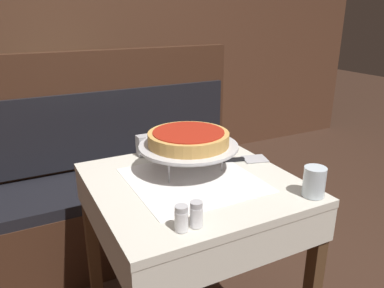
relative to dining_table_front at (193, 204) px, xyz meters
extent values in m
cube|color=beige|center=(0.00, 0.00, 0.09)|extent=(0.74, 0.74, 0.03)
cube|color=white|center=(0.00, 0.00, 0.11)|extent=(0.46, 0.46, 0.00)
cube|color=beige|center=(0.00, 0.00, 0.01)|extent=(0.74, 0.74, 0.13)
cube|color=#4C331E|center=(-0.34, 0.34, -0.30)|extent=(0.05, 0.05, 0.75)
cube|color=#4C331E|center=(0.34, 0.34, -0.30)|extent=(0.05, 0.05, 0.75)
cube|color=#1E6B33|center=(-0.16, 1.58, 0.10)|extent=(0.71, 0.71, 0.03)
cube|color=white|center=(-0.16, 1.58, 0.11)|extent=(0.44, 0.44, 0.00)
cube|color=#1E6B33|center=(-0.16, 1.58, 0.01)|extent=(0.71, 0.71, 0.14)
cube|color=#4C331E|center=(-0.49, 1.26, -0.30)|extent=(0.05, 0.05, 0.75)
cube|color=#4C331E|center=(0.16, 1.26, -0.30)|extent=(0.05, 0.05, 0.75)
cube|color=#4C331E|center=(-0.49, 1.90, -0.30)|extent=(0.05, 0.05, 0.75)
cube|color=#4C331E|center=(0.16, 1.90, -0.30)|extent=(0.05, 0.05, 0.75)
cube|color=#3D2316|center=(-0.09, 0.79, -0.46)|extent=(1.68, 0.51, 0.43)
cube|color=black|center=(-0.09, 0.79, -0.22)|extent=(1.64, 0.50, 0.06)
cube|color=#3D2316|center=(-0.09, 1.02, 0.16)|extent=(1.68, 0.06, 0.69)
cube|color=black|center=(-0.09, 0.98, 0.06)|extent=(1.61, 0.02, 0.44)
cube|color=#4C2D1E|center=(0.00, 2.06, 0.53)|extent=(6.00, 0.04, 2.40)
cylinder|color=#ADADB2|center=(0.03, 0.22, 0.15)|extent=(0.01, 0.01, 0.09)
cylinder|color=#ADADB2|center=(-0.09, 0.02, 0.15)|extent=(0.01, 0.01, 0.09)
cylinder|color=#ADADB2|center=(0.14, 0.02, 0.15)|extent=(0.01, 0.01, 0.09)
cylinder|color=#ADADB2|center=(0.03, 0.09, 0.20)|extent=(0.27, 0.27, 0.01)
cylinder|color=silver|center=(0.03, 0.09, 0.20)|extent=(0.38, 0.38, 0.01)
cylinder|color=silver|center=(0.03, 0.09, 0.21)|extent=(0.39, 0.39, 0.01)
cylinder|color=tan|center=(0.03, 0.09, 0.24)|extent=(0.32, 0.32, 0.05)
cylinder|color=#A82314|center=(0.03, 0.09, 0.27)|extent=(0.28, 0.28, 0.01)
cube|color=#BCBCC1|center=(0.33, 0.06, 0.11)|extent=(0.12, 0.11, 0.00)
cube|color=black|center=(0.21, 0.09, 0.11)|extent=(0.16, 0.06, 0.01)
cylinder|color=silver|center=(0.31, -0.31, 0.16)|extent=(0.08, 0.08, 0.10)
cylinder|color=silver|center=(-0.19, -0.29, 0.14)|extent=(0.04, 0.04, 0.06)
cylinder|color=#B7B7BC|center=(-0.19, -0.29, 0.18)|extent=(0.04, 0.04, 0.02)
cylinder|color=silver|center=(-0.14, -0.29, 0.14)|extent=(0.04, 0.04, 0.06)
cylinder|color=#B7B7BC|center=(-0.14, -0.29, 0.18)|extent=(0.04, 0.04, 0.02)
cube|color=#B2B2B7|center=(-0.05, 0.33, 0.15)|extent=(0.10, 0.05, 0.09)
cube|color=black|center=(-0.13, 1.64, 0.13)|extent=(0.15, 0.15, 0.03)
cylinder|color=black|center=(-0.13, 1.64, 0.22)|extent=(0.01, 0.01, 0.15)
cylinder|color=white|center=(-0.13, 1.69, 0.20)|extent=(0.04, 0.04, 0.12)
cylinder|color=#99194C|center=(-0.18, 1.61, 0.20)|extent=(0.04, 0.04, 0.12)
cylinder|color=red|center=(-0.09, 1.61, 0.20)|extent=(0.04, 0.04, 0.12)
camera|label=1|loc=(-0.60, -1.15, 0.71)|focal=35.00mm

